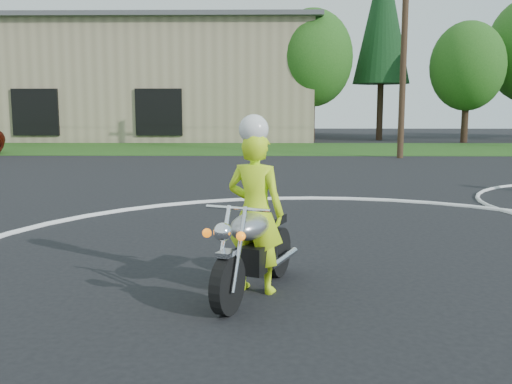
{
  "coord_description": "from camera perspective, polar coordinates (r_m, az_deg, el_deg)",
  "views": [
    {
      "loc": [
        -1.13,
        -4.99,
        2.23
      ],
      "look_at": [
        -1.26,
        2.7,
        1.1
      ],
      "focal_mm": 40.0,
      "sensor_mm": 36.0,
      "label": 1
    }
  ],
  "objects": [
    {
      "name": "ground",
      "position": [
        5.58,
        13.07,
        -15.42
      ],
      "size": [
        120.0,
        120.0,
        0.0
      ],
      "primitive_type": "plane",
      "color": "black",
      "rests_on": "ground"
    },
    {
      "name": "grass_strip",
      "position": [
        32.08,
        2.97,
        4.37
      ],
      "size": [
        120.0,
        10.0,
        0.02
      ],
      "primitive_type": "cube",
      "color": "#1E4714",
      "rests_on": "ground"
    },
    {
      "name": "course_markings",
      "position": [
        10.15,
        19.98,
        -4.8
      ],
      "size": [
        19.05,
        19.05,
        0.12
      ],
      "color": "silver",
      "rests_on": "ground"
    },
    {
      "name": "primary_motorcycle",
      "position": [
        6.85,
        -0.18,
        -5.69
      ],
      "size": [
        1.11,
        2.11,
        1.17
      ],
      "rotation": [
        0.0,
        0.0,
        -0.38
      ],
      "color": "black",
      "rests_on": "ground"
    },
    {
      "name": "rider_primary_grp",
      "position": [
        6.89,
        -0.07,
        -1.56
      ],
      "size": [
        0.84,
        0.7,
        2.16
      ],
      "rotation": [
        0.0,
        0.0,
        -0.38
      ],
      "color": "#D0FF1A",
      "rests_on": "ground"
    },
    {
      "name": "warehouse",
      "position": [
        48.08,
        -19.93,
        10.15
      ],
      "size": [
        41.0,
        17.0,
        8.3
      ],
      "color": "tan",
      "rests_on": "ground"
    },
    {
      "name": "treeline",
      "position": [
        42.9,
        23.4,
        13.54
      ],
      "size": [
        38.2,
        8.1,
        14.52
      ],
      "color": "#382619",
      "rests_on": "ground"
    },
    {
      "name": "utility_poles",
      "position": [
        26.87,
        14.6,
        14.42
      ],
      "size": [
        41.6,
        1.12,
        10.0
      ],
      "color": "#473321",
      "rests_on": "ground"
    }
  ]
}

